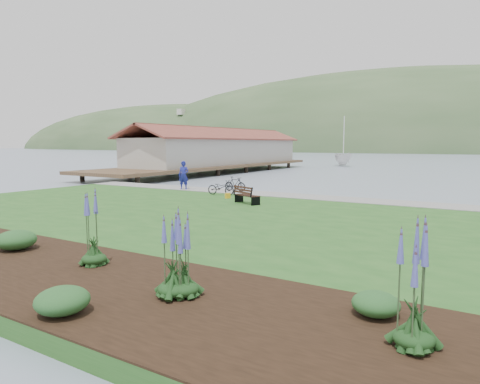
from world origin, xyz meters
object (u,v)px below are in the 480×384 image
(park_bench, at_px, (246,195))
(sailboat, at_px, (343,166))
(person, at_px, (184,173))
(bicycle_a, at_px, (221,187))

(park_bench, relative_size, sailboat, 0.07)
(person, height_order, sailboat, sailboat)
(park_bench, distance_m, sailboat, 46.97)
(park_bench, height_order, person, person)
(person, relative_size, sailboat, 0.09)
(person, xyz_separation_m, sailboat, (-2.65, 42.28, -1.52))
(person, height_order, bicycle_a, person)
(person, bearing_deg, sailboat, 75.24)
(park_bench, bearing_deg, bicycle_a, 166.18)
(sailboat, bearing_deg, person, -118.81)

